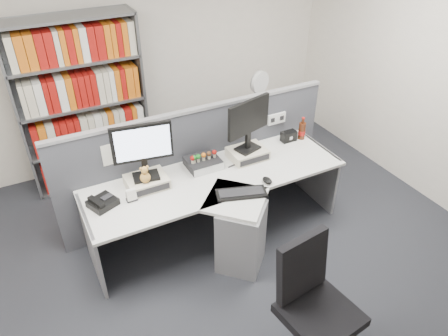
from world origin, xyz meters
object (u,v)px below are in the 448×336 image
keyboard (241,193)px  desk_calendar (131,196)px  monitor_left (142,147)px  cola_bottle (302,131)px  desktop_pc (203,163)px  speaker (289,136)px  shelving_unit (83,107)px  desk_fan (259,85)px  monitor_right (249,121)px  mouse (267,180)px  desk_phone (102,203)px  office_chair (312,302)px  desk (227,210)px  filing_cabinet (257,131)px

keyboard → desk_calendar: 1.00m
monitor_left → cola_bottle: 1.87m
desktop_pc → speaker: speaker is taller
speaker → shelving_unit: (-1.93, 1.37, 0.20)m
shelving_unit → desk_fan: shelving_unit is taller
shelving_unit → desk_fan: bearing=-12.1°
speaker → shelving_unit: bearing=144.5°
monitor_right → speaker: size_ratio=3.23×
mouse → desk_phone: size_ratio=0.43×
mouse → office_chair: 1.32m
monitor_right → desk_fan: bearing=53.4°
desk → filing_cabinet: bearing=49.4°
desk_phone → monitor_right: bearing=3.8°
mouse → cola_bottle: 0.97m
desk_fan → office_chair: (-1.20, -2.74, -0.44)m
keyboard → cola_bottle: size_ratio=1.91×
monitor_right → cola_bottle: (0.74, 0.07, -0.33)m
desk → cola_bottle: (1.19, 0.45, 0.36)m
mouse → desk_calendar: bearing=165.0°
keyboard → shelving_unit: size_ratio=0.25×
monitor_left → desk_phone: monitor_left is taller
keyboard → office_chair: office_chair is taller
desktop_pc → desk_phone: size_ratio=1.14×
monitor_left → mouse: size_ratio=4.53×
monitor_right → filing_cabinet: size_ratio=0.79×
mouse → desk: bearing=166.7°
keyboard → speaker: bearing=33.0°
monitor_left → desk_calendar: 0.45m
monitor_right → keyboard: 0.77m
desk_calendar → monitor_left: bearing=36.5°
desk_phone → cola_bottle: (2.29, 0.17, 0.06)m
monitor_right → shelving_unit: 2.00m
cola_bottle → desk_phone: bearing=-175.8°
desk_calendar → cola_bottle: 2.05m
speaker → monitor_left: bearing=-176.9°
cola_bottle → speaker: bearing=171.4°
monitor_left → shelving_unit: shelving_unit is taller
speaker → desk_phone: bearing=-174.8°
monitor_right → desk: bearing=-139.4°
filing_cabinet → monitor_right: bearing=-126.5°
mouse → speaker: bearing=41.7°
keyboard → filing_cabinet: size_ratio=0.71×
desk_fan → cola_bottle: bearing=-90.8°
filing_cabinet → office_chair: office_chair is taller
desk_phone → office_chair: size_ratio=0.27×
desktop_pc → keyboard: size_ratio=0.66×
keyboard → office_chair: size_ratio=0.47×
desk_fan → speaker: bearing=-100.5°
desk_calendar → speaker: desk_calendar is taller
monitor_left → monitor_right: (1.10, 0.00, -0.00)m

